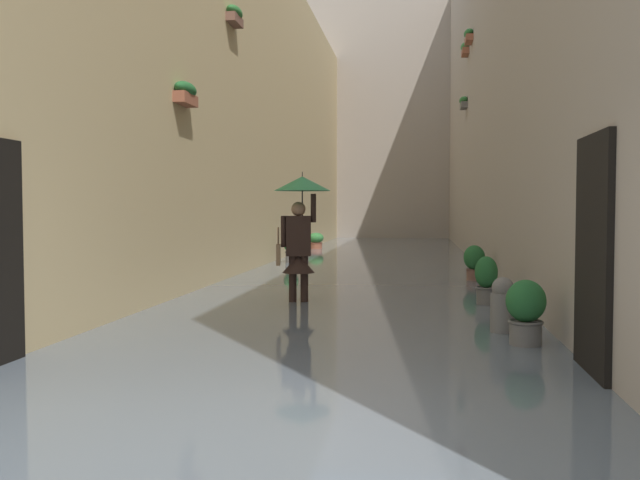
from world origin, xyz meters
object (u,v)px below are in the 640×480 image
at_px(potted_plant_near_right, 316,241).
at_px(person_wading, 300,219).
at_px(potted_plant_mid_right, 291,249).
at_px(potted_plant_near_left, 526,314).
at_px(mooring_bollard, 503,309).
at_px(potted_plant_mid_left, 486,282).
at_px(potted_plant_far_left, 474,263).

bearing_deg(potted_plant_near_right, person_wading, 97.18).
distance_m(potted_plant_near_right, potted_plant_mid_right, 6.38).
relative_size(potted_plant_near_left, mooring_bollard, 1.06).
height_order(potted_plant_near_right, potted_plant_mid_left, potted_plant_mid_left).
bearing_deg(person_wading, potted_plant_near_right, -82.82).
bearing_deg(potted_plant_mid_right, potted_plant_mid_left, 119.89).
bearing_deg(potted_plant_mid_left, potted_plant_far_left, -91.78).
xyz_separation_m(potted_plant_far_left, potted_plant_mid_left, (0.11, 3.53, -0.01)).
distance_m(person_wading, mooring_bollard, 3.73).
bearing_deg(person_wading, potted_plant_near_left, 133.99).
distance_m(person_wading, potted_plant_mid_left, 2.97).
xyz_separation_m(potted_plant_mid_left, potted_plant_mid_right, (4.34, -7.54, 0.01)).
xyz_separation_m(potted_plant_near_left, potted_plant_far_left, (-0.00, -6.65, 0.02)).
distance_m(potted_plant_near_left, mooring_bollard, 0.77).
height_order(person_wading, potted_plant_mid_left, person_wading).
xyz_separation_m(potted_plant_near_right, potted_plant_far_left, (-4.69, 10.38, 0.09)).
height_order(potted_plant_near_right, potted_plant_mid_right, potted_plant_mid_right).
xyz_separation_m(person_wading, potted_plant_near_left, (-2.93, 3.03, -0.95)).
distance_m(potted_plant_near_left, potted_plant_mid_left, 3.12).
bearing_deg(potted_plant_mid_left, person_wading, 1.86).
relative_size(potted_plant_near_left, potted_plant_mid_right, 0.99).
bearing_deg(mooring_bollard, potted_plant_mid_left, -91.01).
height_order(potted_plant_mid_left, mooring_bollard, potted_plant_mid_left).
relative_size(person_wading, potted_plant_near_left, 2.64).
height_order(person_wading, potted_plant_mid_right, person_wading).
bearing_deg(potted_plant_mid_right, potted_plant_near_left, 112.61).
xyz_separation_m(potted_plant_near_left, mooring_bollard, (0.15, -0.75, -0.07)).
height_order(potted_plant_near_left, potted_plant_far_left, potted_plant_far_left).
bearing_deg(potted_plant_mid_left, potted_plant_near_left, 91.95).
bearing_deg(potted_plant_near_right, potted_plant_near_left, 105.39).
height_order(potted_plant_far_left, potted_plant_mid_left, potted_plant_mid_left).
relative_size(potted_plant_near_right, potted_plant_far_left, 0.83).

